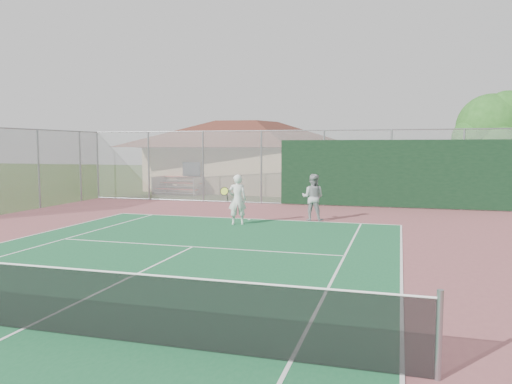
# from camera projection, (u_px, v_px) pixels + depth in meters

# --- Properties ---
(ground) EXTENTS (120.00, 120.00, 0.00)m
(ground) POSITION_uv_depth(u_px,v_px,m) (24.00, 330.00, 7.52)
(ground) COLOR #30521B
(ground) RESTS_ON ground
(court_surface) EXTENTS (20.00, 34.00, 0.02)m
(court_surface) POSITION_uv_depth(u_px,v_px,m) (24.00, 329.00, 7.52)
(court_surface) COLOR #9A5456
(court_surface) RESTS_ON ground
(tennis_net) EXTENTS (11.85, 0.08, 1.10)m
(tennis_net) POSITION_uv_depth(u_px,v_px,m) (22.00, 297.00, 7.47)
(tennis_net) COLOR gray
(tennis_net) RESTS_ON ground
(back_fence) EXTENTS (20.08, 0.11, 3.53)m
(back_fence) POSITION_uv_depth(u_px,v_px,m) (326.00, 170.00, 23.02)
(back_fence) COLOR gray
(back_fence) RESTS_ON ground
(side_fence_left) EXTENTS (0.08, 9.00, 3.50)m
(side_fence_left) POSITION_uv_depth(u_px,v_px,m) (39.00, 169.00, 22.08)
(side_fence_left) COLOR gray
(side_fence_left) RESTS_ON ground
(clubhouse) EXTENTS (12.73, 9.21, 5.15)m
(clubhouse) POSITION_uv_depth(u_px,v_px,m) (247.00, 149.00, 31.55)
(clubhouse) COLOR tan
(clubhouse) RESTS_ON ground
(bleachers) EXTENTS (2.80, 1.82, 1.01)m
(bleachers) POSITION_uv_depth(u_px,v_px,m) (180.00, 185.00, 28.82)
(bleachers) COLOR #B53A29
(bleachers) RESTS_ON ground
(tree) EXTENTS (3.86, 3.65, 5.38)m
(tree) POSITION_uv_depth(u_px,v_px,m) (493.00, 130.00, 23.90)
(tree) COLOR #372714
(tree) RESTS_ON ground
(player_white_front) EXTENTS (0.92, 0.74, 1.76)m
(player_white_front) POSITION_uv_depth(u_px,v_px,m) (237.00, 200.00, 17.49)
(player_white_front) COLOR white
(player_white_front) RESTS_ON ground
(player_grey_back) EXTENTS (0.88, 0.70, 1.73)m
(player_grey_back) POSITION_uv_depth(u_px,v_px,m) (313.00, 198.00, 18.38)
(player_grey_back) COLOR #A0A2A4
(player_grey_back) RESTS_ON ground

